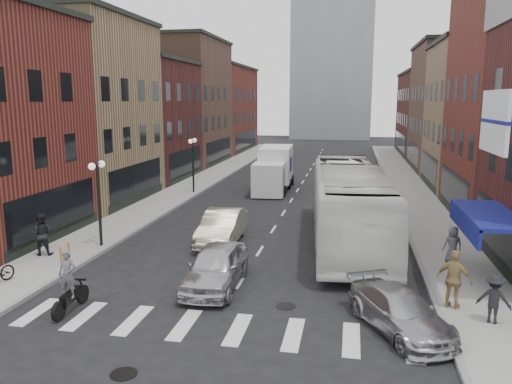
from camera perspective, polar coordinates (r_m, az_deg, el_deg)
ground at (r=18.60m, az=-2.42°, el=-11.25°), size 160.00×160.00×0.00m
sidewalk_left at (r=41.34m, az=-6.87°, el=0.94°), size 3.00×74.00×0.15m
sidewalk_right at (r=39.65m, az=17.23°, el=0.13°), size 3.00×74.00×0.15m
curb_left at (r=40.92m, az=-4.87°, el=0.77°), size 0.20×74.00×0.16m
curb_right at (r=39.52m, az=15.07°, el=0.10°), size 0.20×74.00×0.16m
crosswalk_stripes at (r=15.94m, az=-4.99°, el=-15.15°), size 12.00×2.20×0.01m
bldg_left_mid_a at (r=36.21m, az=-21.02°, el=8.65°), size 10.30×10.20×12.30m
bldg_left_mid_b at (r=45.05m, az=-14.20°, el=7.98°), size 10.30×10.20×10.30m
bldg_left_far_a at (r=55.18m, az=-9.38°, el=10.12°), size 10.30×12.20×13.30m
bldg_left_far_b at (r=68.51m, az=-5.27°, el=9.43°), size 10.30×16.20×11.30m
bldg_right_mid_b at (r=42.27m, az=26.22°, el=7.76°), size 10.30×10.20×11.30m
bldg_right_far_a at (r=52.96m, az=23.17°, el=8.87°), size 10.30×12.20×12.30m
bldg_right_far_b at (r=66.73m, az=20.61°, el=8.35°), size 10.30×16.20×10.30m
awning_blue at (r=20.37m, az=24.59°, el=-2.55°), size 1.80×5.00×0.78m
billboard_sign at (r=17.91m, az=25.87°, el=7.03°), size 1.52×3.00×3.70m
streetlamp_near at (r=24.07m, az=-17.60°, el=0.49°), size 0.32×1.22×4.11m
streetlamp_far at (r=36.85m, az=-7.23°, el=4.22°), size 0.32×1.22×4.11m
bike_rack at (r=22.43m, az=-21.00°, el=-6.64°), size 0.08×0.68×0.80m
box_truck at (r=38.18m, az=2.07°, el=2.57°), size 2.58×7.67×3.29m
motorcycle_rider at (r=17.63m, az=-20.63°, el=-9.77°), size 0.62×2.08×2.11m
transit_bus at (r=24.65m, az=10.53°, el=-1.38°), size 4.30×13.81×3.79m
sedan_left_near at (r=18.80m, az=-4.62°, el=-8.49°), size 1.90×4.63×1.57m
sedan_left_far at (r=24.37m, az=-3.89°, el=-4.00°), size 1.84×4.88×1.59m
curb_car at (r=16.03m, az=16.12°, el=-12.98°), size 3.51×4.58×1.24m
ped_left_solo at (r=23.88m, az=-23.32°, el=-4.45°), size 1.02×0.76×1.87m
ped_right_a at (r=17.15m, az=25.56°, el=-10.95°), size 1.11×0.81×1.54m
ped_right_b at (r=17.71m, az=21.71°, el=-9.26°), size 1.28×1.04×1.96m
ped_right_c at (r=22.47m, az=21.56°, el=-5.63°), size 0.83×0.61×1.57m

